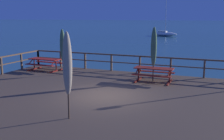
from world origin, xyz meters
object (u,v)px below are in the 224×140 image
(sailboat_distant, at_px, (164,34))
(picnic_table_mid_centre, at_px, (154,71))
(patio_umbrella_tall_mid_left, at_px, (67,64))
(patio_umbrella_tall_front, at_px, (154,47))
(patio_umbrella_tall_back_left, at_px, (63,46))
(picnic_table_mid_left, at_px, (45,62))

(sailboat_distant, bearing_deg, picnic_table_mid_centre, -78.72)
(picnic_table_mid_centre, height_order, patio_umbrella_tall_mid_left, patio_umbrella_tall_mid_left)
(patio_umbrella_tall_front, bearing_deg, patio_umbrella_tall_back_left, -177.31)
(picnic_table_mid_left, relative_size, sailboat_distant, 0.28)
(patio_umbrella_tall_mid_left, xyz_separation_m, sailboat_distant, (-7.92, 53.06, -2.17))
(picnic_table_mid_left, relative_size, picnic_table_mid_centre, 1.02)
(picnic_table_mid_centre, bearing_deg, picnic_table_mid_left, 176.22)
(patio_umbrella_tall_front, bearing_deg, picnic_table_mid_left, 176.41)
(picnic_table_mid_left, relative_size, patio_umbrella_tall_mid_left, 0.71)
(picnic_table_mid_centre, relative_size, patio_umbrella_tall_back_left, 0.76)
(patio_umbrella_tall_front, relative_size, sailboat_distant, 0.38)
(picnic_table_mid_centre, relative_size, sailboat_distant, 0.27)
(patio_umbrella_tall_back_left, bearing_deg, picnic_table_mid_left, 158.82)
(patio_umbrella_tall_back_left, height_order, sailboat_distant, sailboat_distant)
(picnic_table_mid_centre, relative_size, patio_umbrella_tall_front, 0.71)
(picnic_table_mid_centre, distance_m, sailboat_distant, 47.45)
(picnic_table_mid_centre, height_order, patio_umbrella_tall_back_left, patio_umbrella_tall_back_left)
(picnic_table_mid_left, height_order, patio_umbrella_tall_mid_left, patio_umbrella_tall_mid_left)
(patio_umbrella_tall_back_left, xyz_separation_m, patio_umbrella_tall_mid_left, (4.17, -6.31, 0.15))
(patio_umbrella_tall_back_left, bearing_deg, sailboat_distant, 94.59)
(picnic_table_mid_left, height_order, picnic_table_mid_centre, same)
(patio_umbrella_tall_front, distance_m, patio_umbrella_tall_back_left, 5.49)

